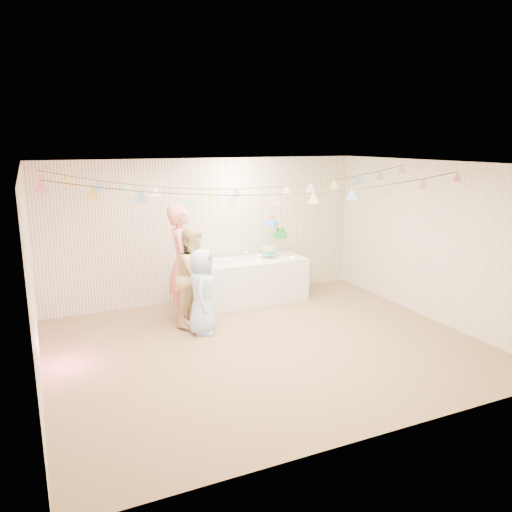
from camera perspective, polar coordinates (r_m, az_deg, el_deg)
name	(u,v)px	position (r m, az deg, el deg)	size (l,w,h in m)	color
floor	(266,346)	(7.34, 1.17, -10.23)	(6.00, 6.00, 0.00)	olive
ceiling	(267,164)	(6.75, 1.28, 10.49)	(6.00, 6.00, 0.00)	white
back_wall	(208,230)	(9.20, -5.52, 2.97)	(6.00, 6.00, 0.00)	white
front_wall	(381,314)	(4.89, 14.06, -6.47)	(6.00, 6.00, 0.00)	white
left_wall	(31,283)	(6.29, -24.30, -2.88)	(5.00, 5.00, 0.00)	white
right_wall	(432,241)	(8.63, 19.50, 1.61)	(5.00, 5.00, 0.00)	white
table	(248,280)	(9.17, -0.92, -2.82)	(2.10, 0.84, 0.79)	silver
cake_stand	(274,240)	(9.28, 2.06, 1.89)	(0.64, 0.38, 0.71)	silver
cake_bottom	(268,255)	(9.22, 1.38, 0.10)	(0.31, 0.31, 0.15)	teal
cake_middle	(280,238)	(9.44, 2.80, 2.07)	(0.27, 0.27, 0.22)	#1F8E3B
cake_top_tier	(272,226)	(9.18, 1.82, 3.48)	(0.25, 0.25, 0.19)	#478EDF
platter	(216,265)	(8.81, -4.58, -1.07)	(0.33, 0.33, 0.02)	white
posy	(246,257)	(9.10, -1.21, -0.16)	(0.13, 0.13, 0.14)	white
person_adult_a	(183,263)	(8.12, -8.37, -0.85)	(0.71, 0.46, 1.94)	tan
person_adult_b	(195,276)	(7.99, -6.99, -2.26)	(0.78, 0.61, 1.61)	#D6C484
person_child	(202,291)	(7.65, -6.16, -4.05)	(0.65, 0.42, 1.32)	#A7C8ED
bunting_back	(236,177)	(7.77, -2.28, 8.97)	(5.60, 1.10, 0.40)	pink
bunting_front	(274,186)	(6.59, 2.02, 7.99)	(5.60, 0.90, 0.36)	#72A5E5
tealight_0	(209,265)	(8.65, -5.40, -1.05)	(0.04, 0.04, 0.03)	#FFD88C
tealight_1	(226,259)	(9.10, -3.40, -0.30)	(0.04, 0.04, 0.03)	#FFD88C
tealight_2	(258,261)	(8.92, 0.22, -0.57)	(0.04, 0.04, 0.03)	#FFD88C
tealight_3	(260,255)	(9.41, 0.49, 0.15)	(0.04, 0.04, 0.03)	#FFD88C
tealight_4	(292,257)	(9.26, 4.17, -0.08)	(0.04, 0.04, 0.03)	#FFD88C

